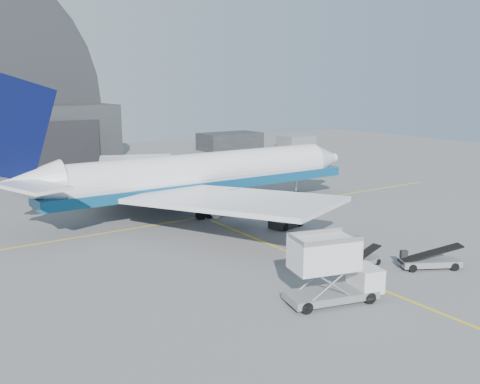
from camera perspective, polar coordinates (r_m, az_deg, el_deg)
ground at (r=47.43m, az=8.38°, el=-7.62°), size 200.00×200.00×0.00m
taxi_lines at (r=56.91m, az=-0.29°, el=-4.21°), size 80.00×42.12×0.02m
distant_bldg_a at (r=126.17m, az=-1.08°, el=4.52°), size 14.00×8.00×4.00m
distant_bldg_b at (r=133.12m, az=6.02°, el=4.83°), size 8.00×6.00×2.80m
airliner at (r=63.76m, az=-5.20°, el=1.78°), size 47.80×46.35×16.78m
catering_truck at (r=38.85m, az=9.67°, el=-8.25°), size 7.40×4.22×4.80m
pushback_tug at (r=58.73m, az=4.97°, el=-3.12°), size 4.03×2.85×1.70m
belt_loader_a at (r=47.39m, az=12.85°, el=-7.18°), size 4.21×1.76×1.58m
belt_loader_b at (r=48.50m, az=19.51°, el=-6.96°), size 5.26×3.94×2.05m
traffic_cone at (r=48.60m, az=7.76°, el=-6.81°), size 0.37×0.37×0.53m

